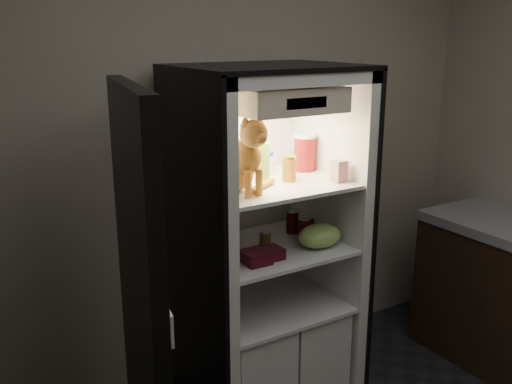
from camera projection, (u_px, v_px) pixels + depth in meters
room_shell at (506, 170)px, 1.73m from camera, size 3.60×3.60×3.60m
refrigerator at (263, 268)px, 3.09m from camera, size 0.90×0.72×1.88m
fridge_door at (143, 322)px, 2.27m from camera, size 0.23×0.86×1.85m
tabby_cat at (240, 162)px, 2.69m from camera, size 0.34×0.38×0.39m
parmesan_shaker at (262, 162)px, 2.90m from camera, size 0.08×0.08×0.20m
mayo_tub at (265, 163)px, 3.04m from camera, size 0.09×0.09×0.12m
salsa_jar at (289, 168)px, 2.91m from camera, size 0.07×0.07×0.13m
pepper_jar at (305, 153)px, 3.12m from camera, size 0.12×0.12×0.20m
cream_carton at (339, 171)px, 2.89m from camera, size 0.06×0.06×0.11m
soda_can_a at (292, 222)px, 3.19m from camera, size 0.07×0.07×0.13m
soda_can_b at (304, 229)px, 3.07m from camera, size 0.07×0.07×0.12m
soda_can_c at (308, 228)px, 3.09m from camera, size 0.07×0.07×0.13m
condiment_jar at (265, 238)px, 2.99m from camera, size 0.06×0.06×0.08m
grape_bag at (320, 236)px, 2.97m from camera, size 0.24×0.18×0.12m
berry_box_left at (256, 257)px, 2.77m from camera, size 0.13×0.13×0.06m
berry_box_right at (271, 253)px, 2.83m from camera, size 0.11×0.11×0.06m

